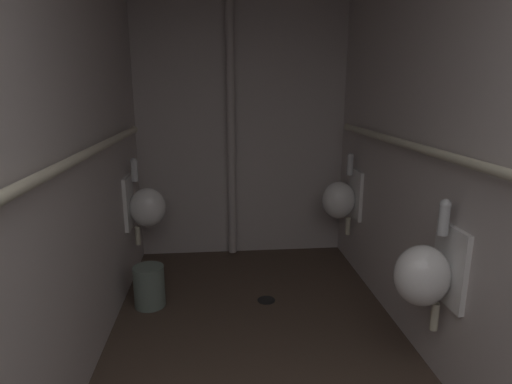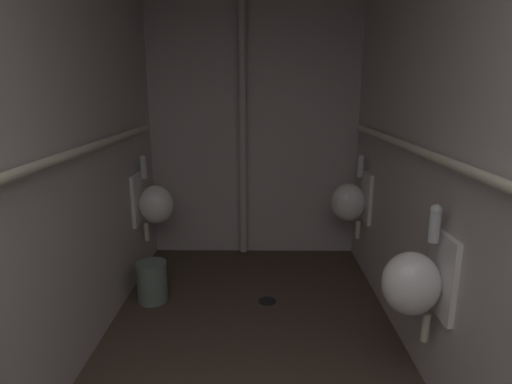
{
  "view_description": "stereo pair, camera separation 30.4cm",
  "coord_description": "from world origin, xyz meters",
  "px_view_note": "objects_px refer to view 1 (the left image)",
  "views": [
    {
      "loc": [
        -0.25,
        0.14,
        1.64
      ],
      "look_at": [
        0.03,
        3.08,
        0.91
      ],
      "focal_mm": 29.5,
      "sensor_mm": 36.0,
      "label": 1
    },
    {
      "loc": [
        0.06,
        0.14,
        1.64
      ],
      "look_at": [
        0.03,
        3.08,
        0.91
      ],
      "focal_mm": 29.5,
      "sensor_mm": 36.0,
      "label": 2
    }
  ],
  "objects_px": {
    "floor_drain": "(266,300)",
    "waste_bin": "(149,286)",
    "standpipe_back_wall": "(231,130)",
    "urinal_right_mid": "(426,274)",
    "urinal_right_far": "(341,199)",
    "urinal_left_mid": "(145,206)"
  },
  "relations": [
    {
      "from": "urinal_left_mid",
      "to": "urinal_right_far",
      "type": "distance_m",
      "value": 1.72
    },
    {
      "from": "standpipe_back_wall",
      "to": "floor_drain",
      "type": "xyz_separation_m",
      "value": [
        0.23,
        -0.99,
        -1.25
      ]
    },
    {
      "from": "standpipe_back_wall",
      "to": "urinal_right_mid",
      "type": "bearing_deg",
      "value": -64.31
    },
    {
      "from": "floor_drain",
      "to": "waste_bin",
      "type": "bearing_deg",
      "value": 179.52
    },
    {
      "from": "urinal_right_far",
      "to": "waste_bin",
      "type": "height_order",
      "value": "urinal_right_far"
    },
    {
      "from": "standpipe_back_wall",
      "to": "waste_bin",
      "type": "xyz_separation_m",
      "value": [
        -0.68,
        -0.98,
        -1.09
      ]
    },
    {
      "from": "standpipe_back_wall",
      "to": "urinal_right_far",
      "type": "bearing_deg",
      "value": -24.04
    },
    {
      "from": "urinal_right_mid",
      "to": "floor_drain",
      "type": "distance_m",
      "value": 1.43
    },
    {
      "from": "standpipe_back_wall",
      "to": "floor_drain",
      "type": "bearing_deg",
      "value": -77.06
    },
    {
      "from": "standpipe_back_wall",
      "to": "floor_drain",
      "type": "distance_m",
      "value": 1.61
    },
    {
      "from": "standpipe_back_wall",
      "to": "waste_bin",
      "type": "relative_size",
      "value": 7.65
    },
    {
      "from": "urinal_left_mid",
      "to": "floor_drain",
      "type": "distance_m",
      "value": 1.28
    },
    {
      "from": "floor_drain",
      "to": "standpipe_back_wall",
      "type": "bearing_deg",
      "value": 102.94
    },
    {
      "from": "urinal_right_far",
      "to": "standpipe_back_wall",
      "type": "bearing_deg",
      "value": 155.96
    },
    {
      "from": "urinal_right_far",
      "to": "waste_bin",
      "type": "distance_m",
      "value": 1.81
    },
    {
      "from": "urinal_right_mid",
      "to": "waste_bin",
      "type": "relative_size",
      "value": 2.35
    },
    {
      "from": "urinal_left_mid",
      "to": "standpipe_back_wall",
      "type": "xyz_separation_m",
      "value": [
        0.75,
        0.51,
        0.58
      ]
    },
    {
      "from": "urinal_left_mid",
      "to": "urinal_right_mid",
      "type": "bearing_deg",
      "value": -40.98
    },
    {
      "from": "urinal_left_mid",
      "to": "urinal_right_mid",
      "type": "height_order",
      "value": "same"
    },
    {
      "from": "urinal_left_mid",
      "to": "waste_bin",
      "type": "bearing_deg",
      "value": -81.06
    },
    {
      "from": "waste_bin",
      "to": "urinal_right_mid",
      "type": "bearing_deg",
      "value": -32.04
    },
    {
      "from": "waste_bin",
      "to": "urinal_right_far",
      "type": "bearing_deg",
      "value": 18.39
    }
  ]
}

